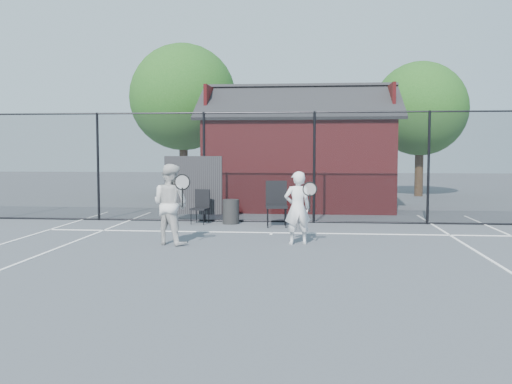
# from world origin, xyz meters

# --- Properties ---
(ground) EXTENTS (80.00, 80.00, 0.00)m
(ground) POSITION_xyz_m (0.00, 0.00, 0.00)
(ground) COLOR #4F545A
(ground) RESTS_ON ground
(court_lines) EXTENTS (11.02, 18.00, 0.01)m
(court_lines) POSITION_xyz_m (0.00, -1.32, 0.01)
(court_lines) COLOR white
(court_lines) RESTS_ON ground
(fence) EXTENTS (22.04, 3.00, 3.00)m
(fence) POSITION_xyz_m (-0.30, 5.00, 1.45)
(fence) COLOR black
(fence) RESTS_ON ground
(clubhouse) EXTENTS (6.50, 4.36, 4.19)m
(clubhouse) POSITION_xyz_m (0.50, 9.00, 1.61)
(clubhouse) COLOR maroon
(clubhouse) RESTS_ON ground
(tree_left) EXTENTS (4.48, 4.48, 6.44)m
(tree_left) POSITION_xyz_m (-4.50, 13.50, 4.19)
(tree_left) COLOR black
(tree_left) RESTS_ON ground
(tree_right) EXTENTS (3.97, 3.97, 5.70)m
(tree_right) POSITION_xyz_m (5.50, 14.50, 3.71)
(tree_right) COLOR black
(tree_right) RESTS_ON ground
(player_front) EXTENTS (0.72, 0.57, 1.52)m
(player_front) POSITION_xyz_m (0.65, 1.41, 0.76)
(player_front) COLOR white
(player_front) RESTS_ON ground
(player_back) EXTENTS (1.00, 0.91, 1.68)m
(player_back) POSITION_xyz_m (-1.99, 1.17, 0.84)
(player_back) COLOR silver
(player_back) RESTS_ON ground
(chair_left) EXTENTS (0.51, 0.53, 0.89)m
(chair_left) POSITION_xyz_m (-2.02, 4.46, 0.45)
(chair_left) COLOR black
(chair_left) RESTS_ON ground
(chair_right) EXTENTS (0.60, 0.62, 1.14)m
(chair_right) POSITION_xyz_m (0.04, 4.10, 0.57)
(chair_right) COLOR black
(chair_right) RESTS_ON ground
(waste_bin) EXTENTS (0.53, 0.53, 0.65)m
(waste_bin) POSITION_xyz_m (-1.21, 4.57, 0.32)
(waste_bin) COLOR black
(waste_bin) RESTS_ON ground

